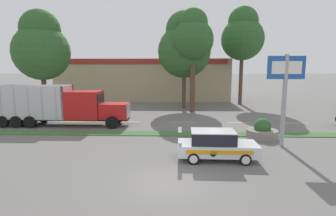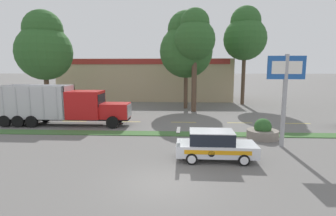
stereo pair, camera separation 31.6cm
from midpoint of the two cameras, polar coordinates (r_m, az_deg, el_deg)
ground_plane at (r=12.31m, az=-0.69°, el=-15.98°), size 600.00×600.00×0.00m
grass_verge at (r=20.84m, az=0.85°, el=-5.61°), size 120.00×1.44×0.06m
centre_line_1 at (r=29.93m, az=-29.03°, el=-2.42°), size 2.40×0.14×0.01m
centre_line_2 at (r=27.47m, az=-19.41°, el=-2.72°), size 2.40×0.14×0.01m
centre_line_3 at (r=25.92m, az=-8.28°, el=-2.97°), size 2.40×0.14×0.01m
centre_line_4 at (r=25.44m, az=3.76°, el=-3.11°), size 2.40×0.14×0.01m
centre_line_5 at (r=26.10m, az=15.71°, el=-3.12°), size 2.40×0.14×0.01m
centre_line_6 at (r=27.81m, az=26.64°, el=-3.01°), size 2.40×0.14×0.01m
dump_truck_lead at (r=25.33m, az=-19.18°, el=0.16°), size 11.57×2.74×3.65m
rally_car at (r=15.19m, az=10.65°, el=-7.91°), size 4.49×2.06×1.71m
store_sign_post at (r=18.53m, az=24.64°, el=5.00°), size 2.36×0.28×6.03m
stone_planter at (r=20.73m, az=20.31°, el=-4.81°), size 2.27×2.27×1.51m
store_building_backdrop at (r=46.85m, az=-4.15°, el=6.30°), size 27.81×12.10×6.71m
tree_behind_left at (r=39.75m, az=16.65°, el=15.04°), size 6.00×6.00×13.83m
tree_behind_centre at (r=34.37m, az=4.24°, el=13.31°), size 6.77×6.77×12.43m
tree_behind_right at (r=31.99m, az=6.14°, el=15.26°), size 4.85×4.85×12.16m
tree_behind_far_right at (r=36.82m, az=-25.14°, el=11.96°), size 6.88×6.88×12.33m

